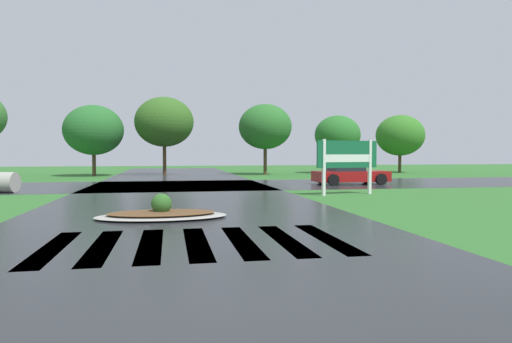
{
  "coord_description": "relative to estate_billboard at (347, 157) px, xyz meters",
  "views": [
    {
      "loc": [
        -0.53,
        -4.48,
        1.79
      ],
      "look_at": [
        2.89,
        13.48,
        1.05
      ],
      "focal_mm": 32.06,
      "sensor_mm": 36.0,
      "label": 1
    }
  ],
  "objects": [
    {
      "name": "ground_plane",
      "position": [
        -6.96,
        -13.96,
        -1.67
      ],
      "size": [
        120.0,
        120.0,
        0.1
      ],
      "primitive_type": "cube",
      "color": "#2D6628"
    },
    {
      "name": "asphalt_roadway",
      "position": [
        -6.96,
        -3.96,
        -1.61
      ],
      "size": [
        9.56,
        80.0,
        0.01
      ],
      "primitive_type": "cube",
      "color": "#232628",
      "rests_on": "ground"
    },
    {
      "name": "asphalt_cross_road",
      "position": [
        -6.96,
        6.97,
        -1.61
      ],
      "size": [
        90.0,
        8.6,
        0.01
      ],
      "primitive_type": "cube",
      "color": "#232628",
      "rests_on": "ground"
    },
    {
      "name": "crosswalk_stripes",
      "position": [
        -6.96,
        -9.36,
        -1.61
      ],
      "size": [
        5.85,
        3.48,
        0.01
      ],
      "color": "white",
      "rests_on": "ground"
    },
    {
      "name": "estate_billboard",
      "position": [
        0.0,
        0.0,
        0.0
      ],
      "size": [
        2.91,
        0.63,
        2.37
      ],
      "rotation": [
        0.0,
        0.0,
        3.33
      ],
      "color": "white",
      "rests_on": "ground"
    },
    {
      "name": "median_island",
      "position": [
        -7.7,
        -5.71,
        -1.49
      ],
      "size": [
        3.58,
        1.85,
        0.68
      ],
      "color": "#9E9B93",
      "rests_on": "ground"
    },
    {
      "name": "car_dark_suv",
      "position": [
        2.65,
        6.17,
        -1.03
      ],
      "size": [
        4.19,
        2.14,
        1.27
      ],
      "rotation": [
        0.0,
        0.0,
        0.02
      ],
      "color": "maroon",
      "rests_on": "ground"
    },
    {
      "name": "background_treeline",
      "position": [
        -4.79,
        19.01,
        2.26
      ],
      "size": [
        39.43,
        6.18,
        6.43
      ],
      "color": "#4C3823",
      "rests_on": "ground"
    }
  ]
}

